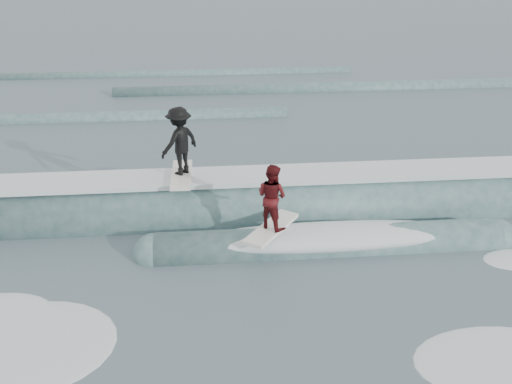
{
  "coord_description": "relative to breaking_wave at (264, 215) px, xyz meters",
  "views": [
    {
      "loc": [
        -1.29,
        -10.27,
        7.56
      ],
      "look_at": [
        0.0,
        3.59,
        1.1
      ],
      "focal_mm": 40.0,
      "sensor_mm": 36.0,
      "label": 1
    }
  ],
  "objects": [
    {
      "name": "ground",
      "position": [
        -0.28,
        -4.24,
        -0.04
      ],
      "size": [
        160.0,
        160.0,
        0.0
      ],
      "primitive_type": "plane",
      "color": "#3F505C",
      "rests_on": "ground"
    },
    {
      "name": "breaking_wave",
      "position": [
        0.0,
        0.0,
        0.0
      ],
      "size": [
        21.15,
        3.92,
        2.29
      ],
      "color": "#345757",
      "rests_on": "ground"
    },
    {
      "name": "surfer_black",
      "position": [
        -2.29,
        0.35,
        2.16
      ],
      "size": [
        1.38,
        2.01,
        2.01
      ],
      "color": "white",
      "rests_on": "ground"
    },
    {
      "name": "surfer_red",
      "position": [
        -0.0,
        -1.85,
        1.38
      ],
      "size": [
        1.61,
        1.95,
        1.79
      ],
      "color": "white",
      "rests_on": "ground"
    },
    {
      "name": "whitewater",
      "position": [
        0.21,
        -6.01,
        -0.04
      ],
      "size": [
        14.56,
        7.22,
        0.1
      ],
      "color": "white",
      "rests_on": "ground"
    },
    {
      "name": "far_swells",
      "position": [
        -1.82,
        13.41,
        -0.04
      ],
      "size": [
        35.86,
        8.65,
        0.8
      ],
      "color": "#345757",
      "rests_on": "ground"
    }
  ]
}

